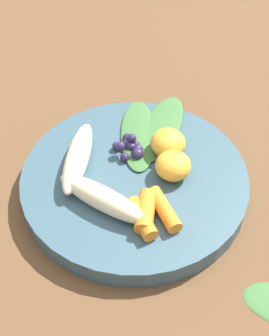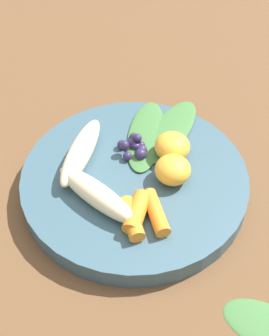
% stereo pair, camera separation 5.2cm
% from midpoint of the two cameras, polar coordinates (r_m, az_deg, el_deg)
% --- Properties ---
extents(ground_plane, '(2.40, 2.40, 0.00)m').
position_cam_midpoint_polar(ground_plane, '(0.55, 2.72, -2.71)').
color(ground_plane, brown).
extents(bowl, '(0.27, 0.27, 0.03)m').
position_cam_midpoint_polar(bowl, '(0.54, 2.77, -1.82)').
color(bowl, '#385666').
rests_on(bowl, ground_plane).
extents(banana_peeled_left, '(0.11, 0.08, 0.03)m').
position_cam_midpoint_polar(banana_peeled_left, '(0.49, -1.84, -3.54)').
color(banana_peeled_left, beige).
rests_on(banana_peeled_left, bowl).
extents(banana_peeled_right, '(0.11, 0.09, 0.03)m').
position_cam_midpoint_polar(banana_peeled_right, '(0.54, -4.11, 1.97)').
color(banana_peeled_right, beige).
rests_on(banana_peeled_right, bowl).
extents(orange_segment_near, '(0.04, 0.04, 0.03)m').
position_cam_midpoint_polar(orange_segment_near, '(0.54, 7.60, 2.57)').
color(orange_segment_near, '#F4A833').
rests_on(orange_segment_near, bowl).
extents(orange_segment_far, '(0.04, 0.04, 0.03)m').
position_cam_midpoint_polar(orange_segment_far, '(0.52, 7.78, -0.39)').
color(orange_segment_far, '#F4A833').
rests_on(orange_segment_far, bowl).
extents(carrot_front, '(0.05, 0.02, 0.02)m').
position_cam_midpoint_polar(carrot_front, '(0.48, 2.74, -6.65)').
color(carrot_front, orange).
rests_on(carrot_front, bowl).
extents(carrot_mid_left, '(0.05, 0.04, 0.02)m').
position_cam_midpoint_polar(carrot_mid_left, '(0.48, 3.42, -5.82)').
color(carrot_mid_left, orange).
rests_on(carrot_mid_left, bowl).
extents(carrot_mid_right, '(0.06, 0.02, 0.02)m').
position_cam_midpoint_polar(carrot_mid_right, '(0.49, 6.13, -5.73)').
color(carrot_mid_right, orange).
rests_on(carrot_mid_right, bowl).
extents(blueberry_pile, '(0.05, 0.03, 0.02)m').
position_cam_midpoint_polar(blueberry_pile, '(0.55, 2.76, 2.65)').
color(blueberry_pile, '#2D234C').
rests_on(blueberry_pile, bowl).
extents(kale_leaf_left, '(0.12, 0.13, 0.00)m').
position_cam_midpoint_polar(kale_leaf_left, '(0.58, 7.12, 4.64)').
color(kale_leaf_left, '#3D7038').
rests_on(kale_leaf_left, bowl).
extents(kale_leaf_right, '(0.14, 0.10, 0.00)m').
position_cam_midpoint_polar(kale_leaf_right, '(0.57, 4.10, 4.13)').
color(kale_leaf_right, '#3D7038').
rests_on(kale_leaf_right, bowl).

